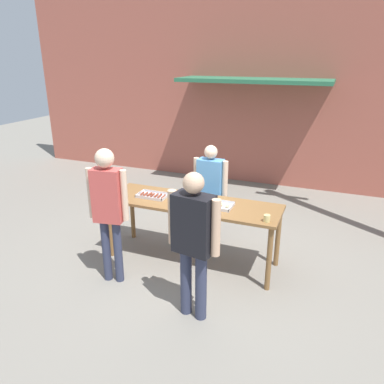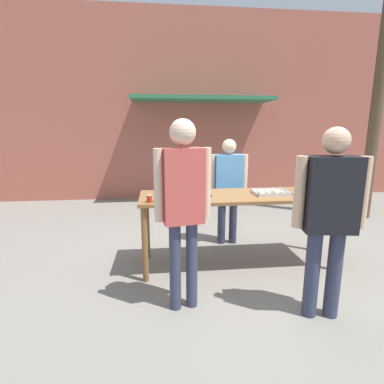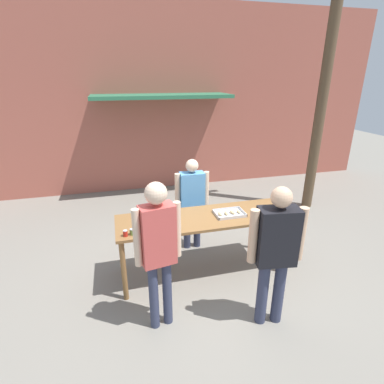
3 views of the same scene
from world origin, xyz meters
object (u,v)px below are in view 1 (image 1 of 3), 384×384
condiment_jar_ketchup (118,196)px  person_customer_with_cup (193,235)px  person_server_behind_table (210,185)px  person_customer_holding_hotdog (108,203)px  condiment_jar_mustard (113,195)px  food_tray_buns (217,205)px  beer_cup (267,218)px  food_tray_sausages (153,196)px

condiment_jar_ketchup → person_customer_with_cup: person_customer_with_cup is taller
person_server_behind_table → condiment_jar_ketchup: bearing=-134.1°
person_customer_holding_hotdog → condiment_jar_mustard: bearing=-70.7°
condiment_jar_mustard → person_customer_with_cup: person_customer_with_cup is taller
person_customer_with_cup → food_tray_buns: bearing=-75.6°
beer_cup → person_server_behind_table: 1.50m
condiment_jar_mustard → condiment_jar_ketchup: (0.08, 0.02, 0.00)m
person_customer_holding_hotdog → person_customer_with_cup: size_ratio=1.04×
food_tray_sausages → person_server_behind_table: bearing=50.6°
condiment_jar_mustard → person_customer_holding_hotdog: person_customer_holding_hotdog is taller
beer_cup → person_server_behind_table: person_server_behind_table is taller
food_tray_sausages → condiment_jar_ketchup: condiment_jar_ketchup is taller
food_tray_sausages → food_tray_buns: (0.99, -0.00, 0.00)m
food_tray_sausages → beer_cup: (1.74, -0.25, 0.03)m
food_tray_sausages → condiment_jar_mustard: size_ratio=5.30×
condiment_jar_mustard → person_server_behind_table: bearing=42.0°
food_tray_buns → beer_cup: bearing=-18.5°
condiment_jar_ketchup → beer_cup: bearing=-0.1°
food_tray_sausages → condiment_jar_mustard: 0.58m
food_tray_buns → condiment_jar_mustard: bearing=-170.1°
condiment_jar_mustard → person_server_behind_table: (1.15, 1.03, -0.03)m
person_server_behind_table → condiment_jar_mustard: bearing=-135.8°
food_tray_sausages → person_customer_with_cup: size_ratio=0.25×
person_customer_holding_hotdog → person_customer_with_cup: bearing=157.8°
person_server_behind_table → person_customer_holding_hotdog: 1.83m
food_tray_buns → condiment_jar_ketchup: 1.44m
food_tray_buns → beer_cup: size_ratio=4.73×
condiment_jar_mustard → person_server_behind_table: 1.54m
food_tray_sausages → beer_cup: size_ratio=4.79×
food_tray_sausages → person_customer_holding_hotdog: size_ratio=0.24×
condiment_jar_ketchup → person_server_behind_table: bearing=43.8°
condiment_jar_ketchup → beer_cup: 2.17m
food_tray_sausages → condiment_jar_ketchup: (-0.43, -0.25, 0.03)m
beer_cup → food_tray_sausages: bearing=171.8°
person_server_behind_table → person_customer_with_cup: (0.47, -1.91, 0.10)m
person_server_behind_table → person_customer_holding_hotdog: bearing=-114.3°
food_tray_sausages → condiment_jar_ketchup: size_ratio=5.30×
condiment_jar_mustard → person_customer_holding_hotdog: size_ratio=0.04×
food_tray_sausages → person_customer_with_cup: (1.10, -1.14, 0.10)m
food_tray_buns → person_server_behind_table: size_ratio=0.27×
beer_cup → person_customer_with_cup: 1.10m
beer_cup → person_customer_with_cup: bearing=-125.4°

